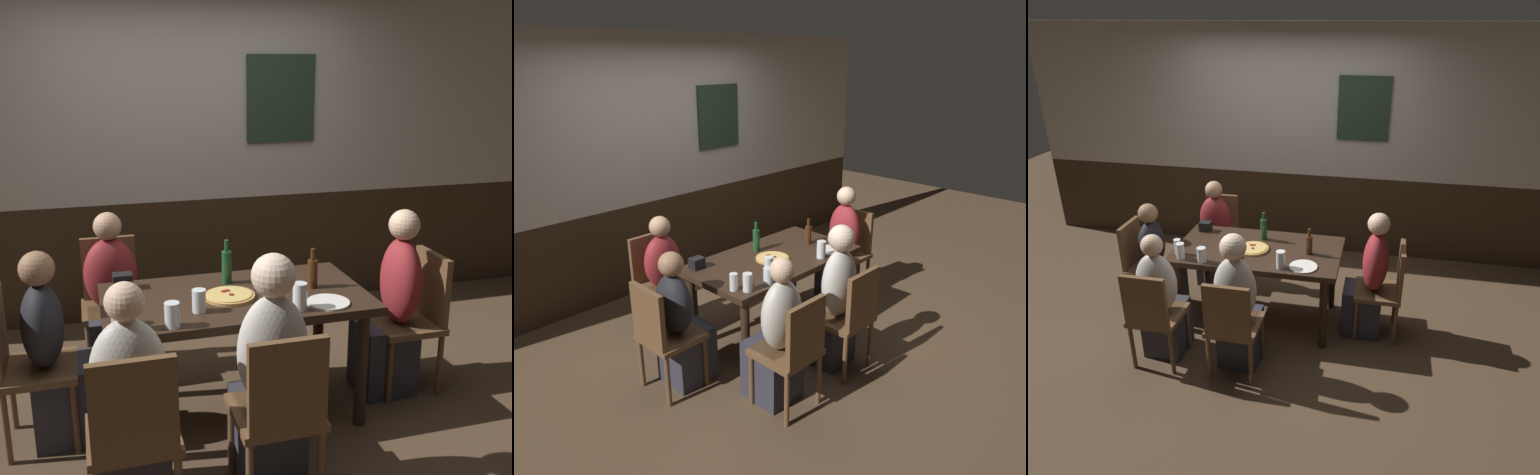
# 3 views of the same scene
# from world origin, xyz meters

# --- Properties ---
(ground_plane) EXTENTS (12.00, 12.00, 0.00)m
(ground_plane) POSITION_xyz_m (0.00, 0.00, 0.00)
(ground_plane) COLOR #4C3826
(wall_back) EXTENTS (6.40, 0.13, 2.60)m
(wall_back) POSITION_xyz_m (0.01, 1.65, 1.30)
(wall_back) COLOR #332316
(wall_back) RESTS_ON ground_plane
(dining_table) EXTENTS (1.49, 0.81, 0.74)m
(dining_table) POSITION_xyz_m (0.00, 0.00, 0.65)
(dining_table) COLOR black
(dining_table) RESTS_ON ground_plane
(chair_head_east) EXTENTS (0.40, 0.40, 0.88)m
(chair_head_east) POSITION_xyz_m (1.16, 0.00, 0.50)
(chair_head_east) COLOR brown
(chair_head_east) RESTS_ON ground_plane
(chair_head_west) EXTENTS (0.40, 0.40, 0.88)m
(chair_head_west) POSITION_xyz_m (-1.16, 0.00, 0.50)
(chair_head_west) COLOR brown
(chair_head_west) RESTS_ON ground_plane
(chair_left_near) EXTENTS (0.40, 0.40, 0.88)m
(chair_left_near) POSITION_xyz_m (-0.66, -0.82, 0.50)
(chair_left_near) COLOR brown
(chair_left_near) RESTS_ON ground_plane
(chair_left_far) EXTENTS (0.40, 0.40, 0.88)m
(chair_left_far) POSITION_xyz_m (-0.66, 0.82, 0.50)
(chair_left_far) COLOR brown
(chair_left_far) RESTS_ON ground_plane
(chair_mid_near) EXTENTS (0.40, 0.40, 0.88)m
(chair_mid_near) POSITION_xyz_m (0.00, -0.82, 0.50)
(chair_mid_near) COLOR brown
(chair_mid_near) RESTS_ON ground_plane
(person_head_east) EXTENTS (0.37, 0.34, 1.17)m
(person_head_east) POSITION_xyz_m (1.00, 0.00, 0.49)
(person_head_east) COLOR #2D2D38
(person_head_east) RESTS_ON ground_plane
(person_head_west) EXTENTS (0.37, 0.34, 1.09)m
(person_head_west) POSITION_xyz_m (-1.00, 0.00, 0.45)
(person_head_west) COLOR #2D2D38
(person_head_west) RESTS_ON ground_plane
(person_left_near) EXTENTS (0.34, 0.37, 1.13)m
(person_left_near) POSITION_xyz_m (-0.66, -0.66, 0.47)
(person_left_near) COLOR #2D2D38
(person_left_near) RESTS_ON ground_plane
(person_left_far) EXTENTS (0.34, 0.37, 1.10)m
(person_left_far) POSITION_xyz_m (-0.66, 0.66, 0.46)
(person_left_far) COLOR #2D2D38
(person_left_far) RESTS_ON ground_plane
(person_mid_near) EXTENTS (0.34, 0.37, 1.20)m
(person_mid_near) POSITION_xyz_m (0.00, -0.66, 0.51)
(person_mid_near) COLOR #2D2D38
(person_mid_near) RESTS_ON ground_plane
(pizza) EXTENTS (0.29, 0.29, 0.03)m
(pizza) POSITION_xyz_m (-0.04, -0.03, 0.75)
(pizza) COLOR tan
(pizza) RESTS_ON dining_table
(pint_glass_amber) EXTENTS (0.08, 0.08, 0.15)m
(pint_glass_amber) POSITION_xyz_m (0.27, -0.31, 0.81)
(pint_glass_amber) COLOR silver
(pint_glass_amber) RESTS_ON dining_table
(beer_glass_half) EXTENTS (0.07, 0.07, 0.12)m
(beer_glass_half) POSITION_xyz_m (-0.24, -0.18, 0.80)
(beer_glass_half) COLOR silver
(beer_glass_half) RESTS_ON dining_table
(tumbler_water) EXTENTS (0.07, 0.07, 0.14)m
(tumbler_water) POSITION_xyz_m (-0.61, -0.32, 0.80)
(tumbler_water) COLOR silver
(tumbler_water) RESTS_ON dining_table
(pint_glass_pale) EXTENTS (0.06, 0.06, 0.13)m
(pint_glass_pale) POSITION_xyz_m (-0.67, -0.24, 0.80)
(pint_glass_pale) COLOR silver
(pint_glass_pale) RESTS_ON dining_table
(pint_glass_stout) EXTENTS (0.08, 0.08, 0.13)m
(pint_glass_stout) POSITION_xyz_m (-0.41, -0.34, 0.80)
(pint_glass_stout) COLOR silver
(pint_glass_stout) RESTS_ON dining_table
(beer_bottle_green) EXTENTS (0.06, 0.06, 0.27)m
(beer_bottle_green) POSITION_xyz_m (0.00, 0.21, 0.85)
(beer_bottle_green) COLOR #194723
(beer_bottle_green) RESTS_ON dining_table
(beer_bottle_brown) EXTENTS (0.06, 0.06, 0.24)m
(beer_bottle_brown) POSITION_xyz_m (0.46, -0.01, 0.83)
(beer_bottle_brown) COLOR #42230F
(beer_bottle_brown) RESTS_ON dining_table
(plate_white_large) EXTENTS (0.24, 0.24, 0.01)m
(plate_white_large) POSITION_xyz_m (0.46, -0.26, 0.75)
(plate_white_large) COLOR white
(plate_white_large) RESTS_ON dining_table
(condiment_caddy) EXTENTS (0.11, 0.09, 0.09)m
(condiment_caddy) POSITION_xyz_m (-0.60, 0.28, 0.79)
(condiment_caddy) COLOR black
(condiment_caddy) RESTS_ON dining_table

